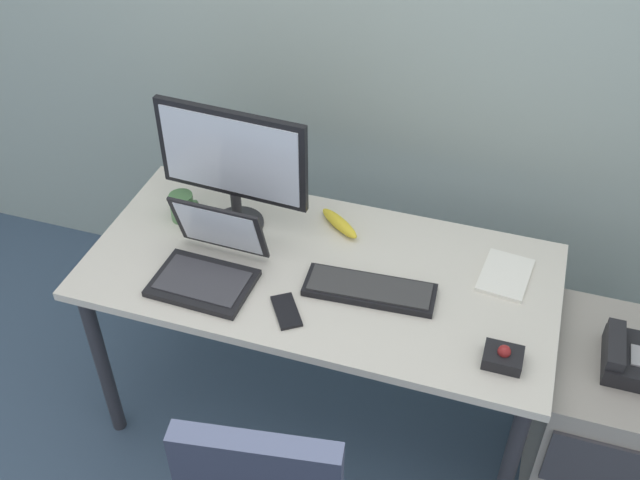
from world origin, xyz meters
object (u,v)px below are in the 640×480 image
object	(u,v)px
keyboard	(370,289)
cell_phone	(286,311)
file_cabinet	(603,430)
trackball_mouse	(503,357)
laptop	(209,263)
monitor_main	(232,161)
desk_phone	(631,358)
paper_notepad	(505,275)
banana	(339,223)
coffee_mug	(183,207)

from	to	relation	value
keyboard	cell_phone	bearing A→B (deg)	-143.64
file_cabinet	trackball_mouse	xyz separation A→B (m)	(-0.37, -0.18, 0.43)
file_cabinet	keyboard	bearing A→B (deg)	-178.35
laptop	trackball_mouse	distance (m)	0.94
monitor_main	trackball_mouse	bearing A→B (deg)	-19.84
desk_phone	paper_notepad	bearing A→B (deg)	153.31
desk_phone	banana	distance (m)	1.01
file_cabinet	paper_notepad	xyz separation A→B (m)	(-0.40, 0.18, 0.41)
desk_phone	coffee_mug	size ratio (longest dim) A/B	2.01
laptop	cell_phone	size ratio (longest dim) A/B	2.25
paper_notepad	banana	world-z (taller)	banana
file_cabinet	trackball_mouse	size ratio (longest dim) A/B	6.06
coffee_mug	cell_phone	distance (m)	0.59
monitor_main	paper_notepad	bearing A→B (deg)	1.25
coffee_mug	banana	distance (m)	0.54
coffee_mug	banana	world-z (taller)	coffee_mug
keyboard	paper_notepad	world-z (taller)	keyboard
file_cabinet	desk_phone	distance (m)	0.37
paper_notepad	file_cabinet	bearing A→B (deg)	-24.30
monitor_main	cell_phone	world-z (taller)	monitor_main
desk_phone	cell_phone	distance (m)	1.02
coffee_mug	monitor_main	bearing A→B (deg)	6.76
laptop	coffee_mug	world-z (taller)	laptop
paper_notepad	banana	xyz separation A→B (m)	(-0.58, 0.07, 0.01)
laptop	file_cabinet	bearing A→B (deg)	4.43
file_cabinet	paper_notepad	size ratio (longest dim) A/B	3.20
file_cabinet	banana	distance (m)	1.10
monitor_main	cell_phone	bearing A→B (deg)	-48.68
trackball_mouse	cell_phone	world-z (taller)	trackball_mouse
trackball_mouse	cell_phone	size ratio (longest dim) A/B	0.77
laptop	banana	xyz separation A→B (m)	(0.32, 0.36, -0.03)
coffee_mug	banana	size ratio (longest dim) A/B	0.52
file_cabinet	desk_phone	xyz separation A→B (m)	(-0.01, -0.02, 0.37)
desk_phone	paper_notepad	size ratio (longest dim) A/B	0.96
monitor_main	banana	distance (m)	0.43
monitor_main	laptop	size ratio (longest dim) A/B	1.63
file_cabinet	laptop	xyz separation A→B (m)	(-1.31, -0.10, 0.46)
laptop	monitor_main	bearing A→B (deg)	93.15
keyboard	cell_phone	xyz separation A→B (m)	(-0.22, -0.16, -0.01)
keyboard	paper_notepad	xyz separation A→B (m)	(0.39, 0.20, -0.01)
keyboard	desk_phone	bearing A→B (deg)	0.47
keyboard	file_cabinet	bearing A→B (deg)	1.65
file_cabinet	banana	world-z (taller)	banana
paper_notepad	cell_phone	xyz separation A→B (m)	(-0.61, -0.37, -0.00)
monitor_main	coffee_mug	xyz separation A→B (m)	(-0.19, -0.02, -0.22)
laptop	cell_phone	bearing A→B (deg)	-15.92
file_cabinet	laptop	bearing A→B (deg)	-175.57
desk_phone	monitor_main	size ratio (longest dim) A/B	0.38
file_cabinet	keyboard	world-z (taller)	keyboard
monitor_main	cell_phone	distance (m)	0.53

